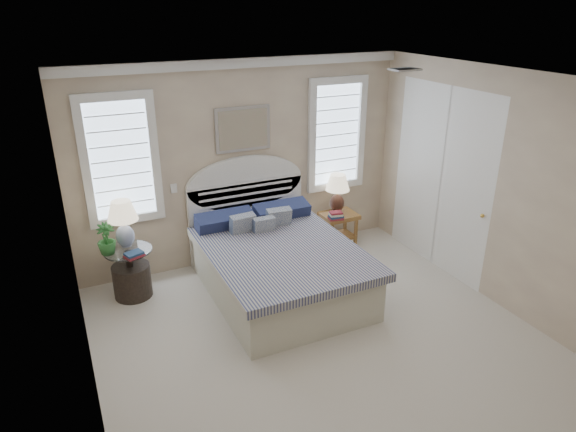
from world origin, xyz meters
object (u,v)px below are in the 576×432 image
at_px(bed, 276,261).
at_px(floor_pot, 132,281).
at_px(lamp_right, 338,189).
at_px(side_table_left, 130,268).
at_px(nightstand_right, 339,223).
at_px(lamp_left, 123,219).

height_order(bed, floor_pot, bed).
relative_size(floor_pot, lamp_right, 0.80).
distance_m(floor_pot, lamp_right, 3.05).
bearing_deg(lamp_right, bed, -148.87).
distance_m(side_table_left, nightstand_right, 2.95).
height_order(side_table_left, lamp_right, lamp_right).
height_order(side_table_left, nightstand_right, side_table_left).
relative_size(nightstand_right, lamp_right, 0.94).
distance_m(nightstand_right, floor_pot, 2.95).
distance_m(bed, nightstand_right, 1.47).
bearing_deg(bed, lamp_right, 31.13).
height_order(bed, lamp_left, bed).
bearing_deg(bed, nightstand_right, 28.03).
distance_m(side_table_left, lamp_right, 3.02).
relative_size(side_table_left, nightstand_right, 1.19).
height_order(bed, lamp_right, bed).
height_order(bed, side_table_left, bed).
xyz_separation_m(lamp_left, lamp_right, (2.96, 0.09, -0.11)).
height_order(floor_pot, lamp_left, lamp_left).
relative_size(side_table_left, lamp_left, 1.08).
relative_size(bed, floor_pot, 5.04).
distance_m(lamp_left, lamp_right, 2.97).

